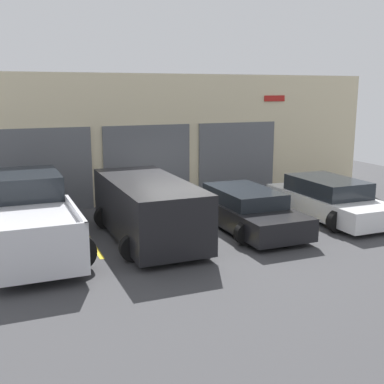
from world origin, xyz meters
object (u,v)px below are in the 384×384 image
(pickup_truck, at_px, (31,217))
(van_right, at_px, (245,209))
(sedan_white, at_px, (328,199))
(sedan_side, at_px, (148,208))

(pickup_truck, distance_m, van_right, 6.00)
(pickup_truck, distance_m, sedan_white, 8.98)
(sedan_white, xyz_separation_m, sedan_side, (-5.98, -0.03, 0.29))
(sedan_white, xyz_separation_m, van_right, (-2.99, -0.00, -0.04))
(pickup_truck, relative_size, van_right, 1.13)
(pickup_truck, relative_size, sedan_side, 1.07)
(sedan_white, height_order, sedan_side, sedan_side)
(sedan_white, bearing_deg, pickup_truck, 178.43)
(sedan_white, bearing_deg, van_right, -179.92)
(sedan_white, height_order, van_right, sedan_white)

